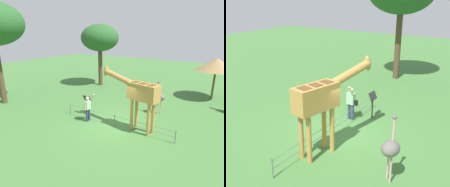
{
  "view_description": "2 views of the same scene",
  "coord_description": "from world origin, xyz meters",
  "views": [
    {
      "loc": [
        -5.4,
        8.95,
        5.23
      ],
      "look_at": [
        0.46,
        -0.35,
        1.82
      ],
      "focal_mm": 31.37,
      "sensor_mm": 36.0,
      "label": 1
    },
    {
      "loc": [
        -8.75,
        -5.91,
        5.71
      ],
      "look_at": [
        0.48,
        0.2,
        1.72
      ],
      "focal_mm": 45.15,
      "sensor_mm": 36.0,
      "label": 2
    }
  ],
  "objects": [
    {
      "name": "wire_fence",
      "position": [
        0.0,
        0.1,
        0.4
      ],
      "size": [
        7.05,
        0.05,
        0.75
      ],
      "color": "slate",
      "rests_on": "ground_plane"
    },
    {
      "name": "giraffe",
      "position": [
        -1.24,
        -0.29,
        2.17
      ],
      "size": [
        3.86,
        1.24,
        3.35
      ],
      "color": "#BC8942",
      "rests_on": "ground_plane"
    },
    {
      "name": "ostrich",
      "position": [
        -1.54,
        -3.08,
        1.18
      ],
      "size": [
        0.7,
        0.56,
        2.25
      ],
      "color": "#CC9E93",
      "rests_on": "ground_plane"
    },
    {
      "name": "ground_plane",
      "position": [
        0.0,
        0.0,
        0.0
      ],
      "size": [
        60.0,
        60.0,
        0.0
      ],
      "primitive_type": "plane",
      "color": "#427538"
    },
    {
      "name": "tree_east",
      "position": [
        6.27,
        -7.32,
        4.72
      ],
      "size": [
        3.73,
        3.73,
        6.08
      ],
      "color": "brown",
      "rests_on": "ground_plane"
    },
    {
      "name": "visitor",
      "position": [
        1.78,
        0.32,
        0.9
      ],
      "size": [
        0.57,
        0.59,
        1.77
      ],
      "color": "navy",
      "rests_on": "ground_plane"
    },
    {
      "name": "info_sign",
      "position": [
        2.46,
        -0.45,
        0.95
      ],
      "size": [
        0.56,
        0.21,
        1.32
      ],
      "color": "black",
      "rests_on": "ground_plane"
    },
    {
      "name": "shade_hut_near",
      "position": [
        -4.17,
        -8.52,
        2.83
      ],
      "size": [
        3.18,
        3.18,
        3.33
      ],
      "color": "brown",
      "rests_on": "ground_plane"
    }
  ]
}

